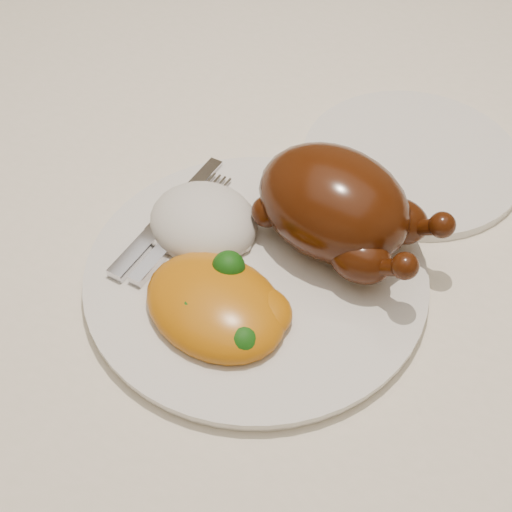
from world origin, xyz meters
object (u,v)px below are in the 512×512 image
at_px(roast_chicken, 337,206).
at_px(side_plate, 412,159).
at_px(dinner_plate, 256,275).
at_px(dining_table, 274,242).

bearing_deg(roast_chicken, side_plate, 92.58).
distance_m(dinner_plate, roast_chicken, 0.10).
distance_m(dinner_plate, side_plate, 0.23).
height_order(dinner_plate, roast_chicken, roast_chicken).
height_order(side_plate, roast_chicken, roast_chicken).
bearing_deg(roast_chicken, dining_table, 156.04).
xyz_separation_m(side_plate, roast_chicken, (-0.03, -0.15, 0.05)).
height_order(dinner_plate, side_plate, dinner_plate).
bearing_deg(dining_table, side_plate, 33.98).
height_order(dining_table, side_plate, side_plate).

